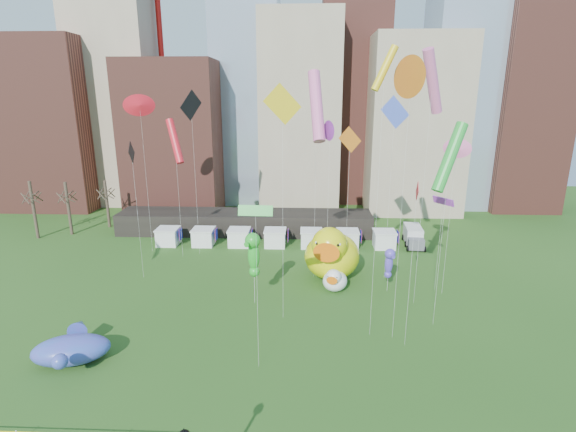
{
  "coord_description": "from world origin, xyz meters",
  "views": [
    {
      "loc": [
        5.12,
        -20.73,
        20.17
      ],
      "look_at": [
        3.91,
        8.56,
        12.0
      ],
      "focal_mm": 27.0,
      "sensor_mm": 36.0,
      "label": 1
    }
  ],
  "objects_px": {
    "seahorse_green": "(254,251)",
    "box_truck": "(413,236)",
    "big_duck": "(331,253)",
    "small_duck": "(335,280)",
    "seahorse_purple": "(389,261)",
    "whale_inflatable": "(72,348)"
  },
  "relations": [
    {
      "from": "whale_inflatable",
      "to": "small_duck",
      "type": "bearing_deg",
      "value": 16.76
    },
    {
      "from": "small_duck",
      "to": "whale_inflatable",
      "type": "bearing_deg",
      "value": -133.33
    },
    {
      "from": "whale_inflatable",
      "to": "box_truck",
      "type": "relative_size",
      "value": 1.22
    },
    {
      "from": "big_duck",
      "to": "small_duck",
      "type": "distance_m",
      "value": 3.78
    },
    {
      "from": "box_truck",
      "to": "whale_inflatable",
      "type": "bearing_deg",
      "value": -134.2
    },
    {
      "from": "seahorse_purple",
      "to": "whale_inflatable",
      "type": "height_order",
      "value": "seahorse_purple"
    },
    {
      "from": "seahorse_purple",
      "to": "box_truck",
      "type": "relative_size",
      "value": 0.79
    },
    {
      "from": "seahorse_green",
      "to": "seahorse_purple",
      "type": "height_order",
      "value": "seahorse_green"
    },
    {
      "from": "big_duck",
      "to": "seahorse_purple",
      "type": "height_order",
      "value": "big_duck"
    },
    {
      "from": "big_duck",
      "to": "seahorse_purple",
      "type": "distance_m",
      "value": 6.65
    },
    {
      "from": "whale_inflatable",
      "to": "box_truck",
      "type": "xyz_separation_m",
      "value": [
        33.25,
        29.02,
        0.12
      ]
    },
    {
      "from": "big_duck",
      "to": "box_truck",
      "type": "xyz_separation_m",
      "value": [
        12.13,
        12.08,
        -1.73
      ]
    },
    {
      "from": "box_truck",
      "to": "big_duck",
      "type": "bearing_deg",
      "value": -130.42
    },
    {
      "from": "seahorse_purple",
      "to": "box_truck",
      "type": "distance_m",
      "value": 16.55
    },
    {
      "from": "whale_inflatable",
      "to": "seahorse_purple",
      "type": "bearing_deg",
      "value": 11.39
    },
    {
      "from": "big_duck",
      "to": "whale_inflatable",
      "type": "distance_m",
      "value": 27.14
    },
    {
      "from": "big_duck",
      "to": "small_duck",
      "type": "xyz_separation_m",
      "value": [
        0.2,
        -3.34,
        -1.76
      ]
    },
    {
      "from": "seahorse_green",
      "to": "box_truck",
      "type": "xyz_separation_m",
      "value": [
        20.11,
        18.65,
        -4.29
      ]
    },
    {
      "from": "big_duck",
      "to": "box_truck",
      "type": "distance_m",
      "value": 17.2
    },
    {
      "from": "whale_inflatable",
      "to": "box_truck",
      "type": "height_order",
      "value": "whale_inflatable"
    },
    {
      "from": "box_truck",
      "to": "seahorse_purple",
      "type": "bearing_deg",
      "value": -107.73
    },
    {
      "from": "seahorse_purple",
      "to": "big_duck",
      "type": "bearing_deg",
      "value": 137.75
    }
  ]
}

